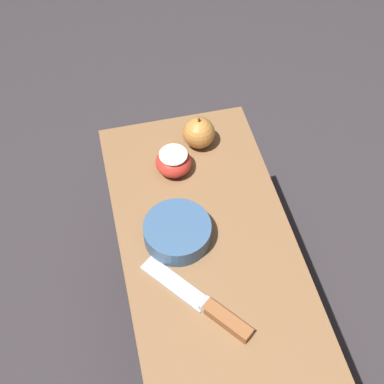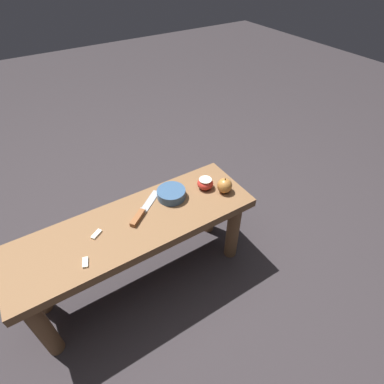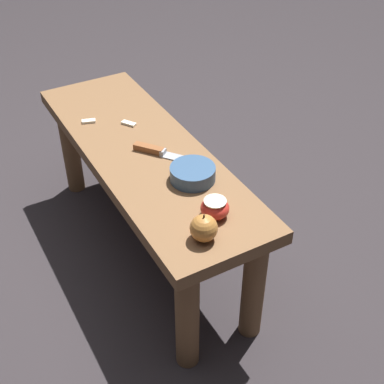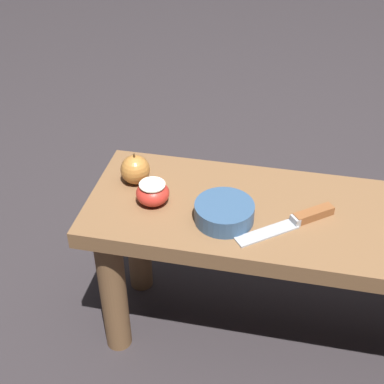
{
  "view_description": "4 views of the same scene",
  "coord_description": "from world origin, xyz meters",
  "px_view_note": "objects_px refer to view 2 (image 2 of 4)",
  "views": [
    {
      "loc": [
        0.32,
        -0.15,
        1.28
      ],
      "look_at": [
        -0.28,
        -0.01,
        0.44
      ],
      "focal_mm": 50.0,
      "sensor_mm": 36.0,
      "label": 1
    },
    {
      "loc": [
        0.25,
        0.83,
        1.33
      ],
      "look_at": [
        -0.28,
        -0.01,
        0.44
      ],
      "focal_mm": 28.0,
      "sensor_mm": 36.0,
      "label": 2
    },
    {
      "loc": [
        -1.25,
        0.54,
        1.31
      ],
      "look_at": [
        -0.28,
        -0.01,
        0.44
      ],
      "focal_mm": 50.0,
      "sensor_mm": 36.0,
      "label": 3
    },
    {
      "loc": [
        -0.09,
        -0.93,
        1.15
      ],
      "look_at": [
        -0.28,
        -0.01,
        0.44
      ],
      "focal_mm": 50.0,
      "sensor_mm": 36.0,
      "label": 4
    }
  ],
  "objects_px": {
    "wooden_bench": "(137,236)",
    "bowl": "(171,194)",
    "knife": "(142,213)",
    "apple_cut": "(205,183)",
    "apple_whole": "(225,186)"
  },
  "relations": [
    {
      "from": "knife",
      "to": "apple_cut",
      "type": "bearing_deg",
      "value": -38.34
    },
    {
      "from": "wooden_bench",
      "to": "apple_cut",
      "type": "relative_size",
      "value": 13.93
    },
    {
      "from": "apple_whole",
      "to": "apple_cut",
      "type": "relative_size",
      "value": 1.04
    },
    {
      "from": "wooden_bench",
      "to": "apple_cut",
      "type": "distance_m",
      "value": 0.39
    },
    {
      "from": "wooden_bench",
      "to": "bowl",
      "type": "height_order",
      "value": "bowl"
    },
    {
      "from": "wooden_bench",
      "to": "apple_whole",
      "type": "distance_m",
      "value": 0.45
    },
    {
      "from": "apple_cut",
      "to": "bowl",
      "type": "height_order",
      "value": "apple_cut"
    },
    {
      "from": "bowl",
      "to": "wooden_bench",
      "type": "bearing_deg",
      "value": 14.55
    },
    {
      "from": "knife",
      "to": "apple_cut",
      "type": "height_order",
      "value": "apple_cut"
    },
    {
      "from": "wooden_bench",
      "to": "knife",
      "type": "relative_size",
      "value": 5.12
    },
    {
      "from": "wooden_bench",
      "to": "apple_whole",
      "type": "bearing_deg",
      "value": 174.34
    },
    {
      "from": "wooden_bench",
      "to": "apple_whole",
      "type": "relative_size",
      "value": 13.37
    },
    {
      "from": "apple_whole",
      "to": "wooden_bench",
      "type": "bearing_deg",
      "value": -5.66
    },
    {
      "from": "wooden_bench",
      "to": "bowl",
      "type": "distance_m",
      "value": 0.24
    },
    {
      "from": "knife",
      "to": "bowl",
      "type": "distance_m",
      "value": 0.16
    }
  ]
}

